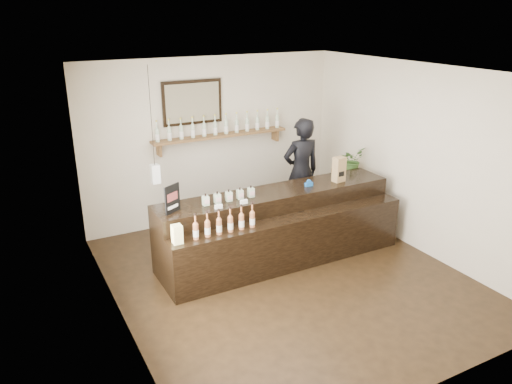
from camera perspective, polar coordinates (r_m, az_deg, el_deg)
The scene contains 10 objects.
ground at distance 7.04m, azimuth 3.57°, elevation -9.69°, with size 5.00×5.00×0.00m, color black.
room_shell at distance 6.37m, azimuth 3.90°, elevation 3.73°, with size 5.00×5.00×5.00m.
back_wall_decor at distance 8.35m, azimuth -5.66°, elevation 7.98°, with size 2.66×0.96×1.69m.
counter at distance 7.35m, azimuth 2.72°, elevation -4.15°, with size 3.64×0.97×1.19m.
promo_sign at distance 6.51m, azimuth -9.55°, elevation -0.77°, with size 0.24×0.15×0.38m.
paper_bag at distance 7.70m, azimuth 9.47°, elevation 2.56°, with size 0.19×0.15×0.38m.
tape_dispenser at distance 7.48m, azimuth 6.06°, elevation 0.96°, with size 0.12×0.05×0.10m.
side_cabinet at distance 8.81m, azimuth 10.66°, elevation -0.51°, with size 0.52×0.67×0.89m.
potted_plant at distance 8.60m, azimuth 10.94°, elevation 3.61°, with size 0.39×0.34×0.43m, color #365C25.
shopkeeper at distance 8.43m, azimuth 5.19°, elevation 3.10°, with size 0.76×0.50×2.08m, color black.
Camera 1 is at (-3.25, -5.18, 3.49)m, focal length 35.00 mm.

